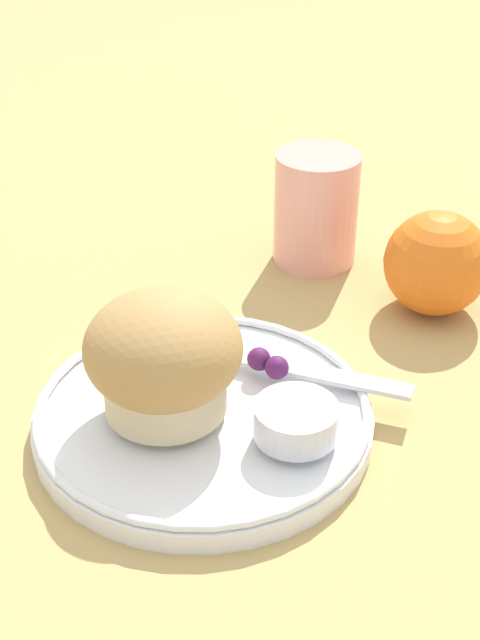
{
  "coord_description": "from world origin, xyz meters",
  "views": [
    {
      "loc": [
        0.33,
        -0.35,
        0.37
      ],
      "look_at": [
        0.01,
        0.03,
        0.06
      ],
      "focal_mm": 50.0,
      "sensor_mm": 36.0,
      "label": 1
    }
  ],
  "objects_px": {
    "orange_fruit": "(437,263)",
    "juice_glass": "(316,209)",
    "muffin": "(159,355)",
    "butter_knife": "(279,366)"
  },
  "relations": [
    {
      "from": "muffin",
      "to": "butter_knife",
      "type": "relative_size",
      "value": 0.56
    },
    {
      "from": "orange_fruit",
      "to": "juice_glass",
      "type": "xyz_separation_m",
      "value": [
        -0.12,
        0.01,
        0.01
      ]
    },
    {
      "from": "muffin",
      "to": "juice_glass",
      "type": "height_order",
      "value": "muffin"
    },
    {
      "from": "muffin",
      "to": "butter_knife",
      "type": "xyz_separation_m",
      "value": [
        0.03,
        0.08,
        -0.04
      ]
    },
    {
      "from": "muffin",
      "to": "orange_fruit",
      "type": "xyz_separation_m",
      "value": [
        0.06,
        0.24,
        -0.02
      ]
    },
    {
      "from": "muffin",
      "to": "juice_glass",
      "type": "bearing_deg",
      "value": 103.88
    },
    {
      "from": "butter_knife",
      "to": "orange_fruit",
      "type": "bearing_deg",
      "value": 60.77
    },
    {
      "from": "muffin",
      "to": "orange_fruit",
      "type": "distance_m",
      "value": 0.25
    },
    {
      "from": "orange_fruit",
      "to": "muffin",
      "type": "bearing_deg",
      "value": -103.32
    },
    {
      "from": "butter_knife",
      "to": "juice_glass",
      "type": "xyz_separation_m",
      "value": [
        -0.09,
        0.17,
        0.03
      ]
    }
  ]
}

